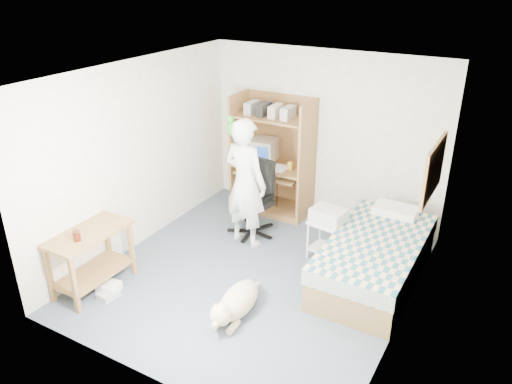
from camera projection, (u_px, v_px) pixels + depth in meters
floor at (257, 274)px, 6.27m from camera, size 4.00×4.00×0.00m
wall_back at (324, 136)px, 7.33m from camera, size 3.60×0.02×2.50m
wall_right at (414, 219)px, 4.94m from camera, size 0.02×4.00×2.50m
wall_left at (138, 156)px, 6.57m from camera, size 0.02×4.00×2.50m
ceiling at (257, 74)px, 5.23m from camera, size 3.60×4.00×0.02m
computer_hutch at (273, 160)px, 7.62m from camera, size 1.20×0.63×1.80m
bed at (375, 259)px, 6.05m from camera, size 1.02×2.02×0.66m
side_desk at (91, 251)px, 5.82m from camera, size 0.50×1.00×0.75m
corkboard at (434, 170)px, 5.58m from camera, size 0.04×0.94×0.66m
office_chair at (254, 208)px, 7.11m from camera, size 0.61×0.61×1.08m
person at (245, 183)px, 6.63m from camera, size 0.71×0.53×1.79m
parrot at (232, 127)px, 6.43m from camera, size 0.13×0.23×0.36m
dog at (236, 302)px, 5.47m from camera, size 0.38×1.05×0.39m
printer_cart at (327, 234)px, 6.47m from camera, size 0.50×0.42×0.54m
printer at (329, 215)px, 6.36m from camera, size 0.46×0.38×0.18m
crt_monitor at (264, 150)px, 7.65m from camera, size 0.42×0.44×0.35m
keyboard at (268, 173)px, 7.56m from camera, size 0.46×0.19×0.03m
pencil_cup at (290, 166)px, 7.40m from camera, size 0.08×0.08×0.12m
drink_glass at (77, 236)px, 5.51m from camera, size 0.08×0.08×0.12m
floor_box_a at (109, 287)px, 5.94m from camera, size 0.28×0.23×0.10m
floor_box_b at (108, 295)px, 5.81m from camera, size 0.20×0.23×0.08m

